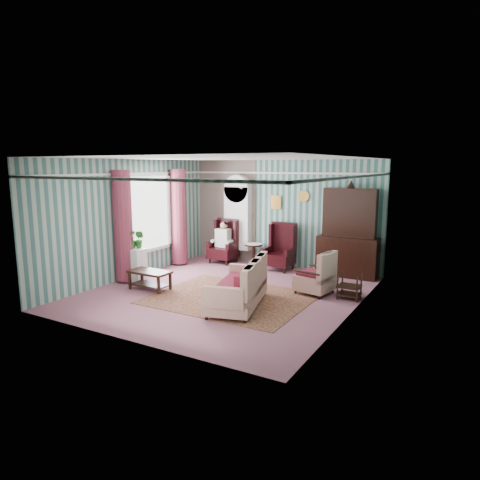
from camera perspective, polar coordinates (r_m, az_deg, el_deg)
The scene contains 17 objects.
floor at distance 9.46m, azimuth -1.89°, elevation -7.00°, with size 6.00×6.00×0.00m, color #945666.
room_shell at distance 9.56m, azimuth -4.56°, elevation 5.42°, with size 5.53×6.02×2.91m.
bookcase at distance 12.29m, azimuth -0.33°, elevation 2.29°, with size 0.80×0.28×2.24m, color white.
dresser_hutch at distance 10.92m, azimuth 14.28°, elevation 1.33°, with size 1.50×0.56×2.36m, color black.
wingback_left at distance 12.16m, azimuth -2.26°, elevation -0.16°, with size 0.76×0.80×1.25m, color black.
wingback_right at distance 11.35m, azimuth 5.25°, elevation -0.93°, with size 0.76×0.80×1.25m, color black.
seated_woman at distance 12.17m, azimuth -2.26°, elevation -0.32°, with size 0.44×0.40×1.18m, color silver, non-canonical shape.
round_side_table at distance 11.91m, azimuth 1.81°, elevation -1.96°, with size 0.50×0.50×0.60m, color black.
nest_table at distance 9.24m, azimuth 14.38°, elevation -5.99°, with size 0.45×0.38×0.54m, color black.
plant_stand at distance 10.56m, azimuth -13.95°, elevation -3.25°, with size 0.55×0.35×0.80m, color silver.
rug at distance 9.06m, azimuth -1.26°, elevation -7.72°, with size 3.20×2.60×0.01m, color #541C1F.
sofa at distance 8.41m, azimuth -0.37°, elevation -5.70°, with size 1.92×0.96×0.98m, color #BDB292.
floral_armchair at distance 9.40m, azimuth 9.94°, elevation -4.41°, with size 0.78×0.73×0.90m, color beige.
coffee_table at distance 9.81m, azimuth -11.91°, elevation -5.27°, with size 0.94×0.50×0.43m, color black.
potted_plant_a at distance 10.43m, azimuth -14.46°, elevation 0.08°, with size 0.41×0.35×0.45m, color #265019.
potted_plant_b at distance 10.46m, azimuth -13.27°, elevation 0.09°, with size 0.24×0.19×0.43m, color #23581B.
potted_plant_c at distance 10.55m, azimuth -14.20°, elevation 0.11°, with size 0.23×0.23×0.42m, color #23591C.
Camera 1 is at (4.76, -7.70, 2.75)m, focal length 32.00 mm.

